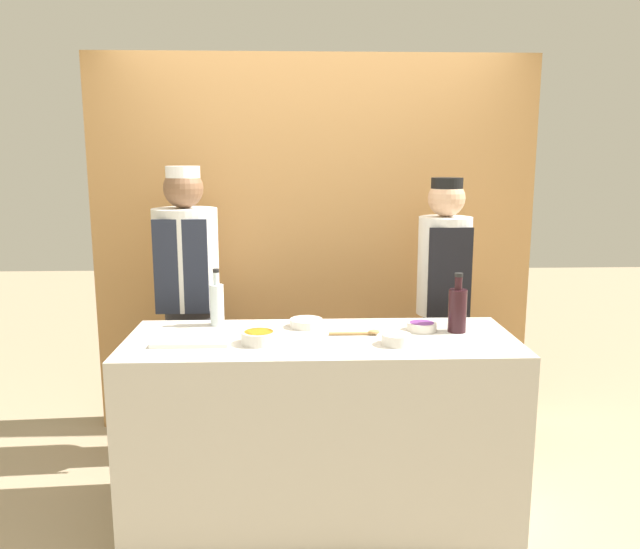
{
  "coord_description": "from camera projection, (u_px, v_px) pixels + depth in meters",
  "views": [
    {
      "loc": [
        -0.12,
        -2.87,
        1.77
      ],
      "look_at": [
        0.0,
        0.14,
        1.2
      ],
      "focal_mm": 35.0,
      "sensor_mm": 36.0,
      "label": 1
    }
  ],
  "objects": [
    {
      "name": "sauce_bowl_orange",
      "position": [
        259.0,
        337.0,
        2.87
      ],
      "size": [
        0.16,
        0.16,
        0.06
      ],
      "color": "silver",
      "rests_on": "counter"
    },
    {
      "name": "counter",
      "position": [
        321.0,
        428.0,
        3.06
      ],
      "size": [
        1.86,
        0.7,
        0.92
      ],
      "color": "beige",
      "rests_on": "ground_plane"
    },
    {
      "name": "cutting_board",
      "position": [
        192.0,
        340.0,
        2.89
      ],
      "size": [
        0.35,
        0.2,
        0.02
      ],
      "color": "white",
      "rests_on": "counter"
    },
    {
      "name": "sauce_bowl_green",
      "position": [
        396.0,
        339.0,
        2.86
      ],
      "size": [
        0.13,
        0.13,
        0.05
      ],
      "color": "silver",
      "rests_on": "counter"
    },
    {
      "name": "chef_right",
      "position": [
        443.0,
        304.0,
        3.69
      ],
      "size": [
        0.31,
        0.31,
        1.66
      ],
      "color": "#28282D",
      "rests_on": "ground_plane"
    },
    {
      "name": "bottle_wine",
      "position": [
        457.0,
        309.0,
        3.05
      ],
      "size": [
        0.09,
        0.09,
        0.29
      ],
      "color": "black",
      "rests_on": "counter"
    },
    {
      "name": "chef_left",
      "position": [
        188.0,
        303.0,
        3.63
      ],
      "size": [
        0.37,
        0.37,
        1.72
      ],
      "color": "#28282D",
      "rests_on": "ground_plane"
    },
    {
      "name": "wooden_spoon",
      "position": [
        361.0,
        333.0,
        3.01
      ],
      "size": [
        0.25,
        0.04,
        0.03
      ],
      "color": "#B2844C",
      "rests_on": "counter"
    },
    {
      "name": "cabinet_wall",
      "position": [
        314.0,
        246.0,
        4.07
      ],
      "size": [
        2.81,
        0.18,
        2.4
      ],
      "color": "#B7844C",
      "rests_on": "ground_plane"
    },
    {
      "name": "bottle_clear",
      "position": [
        217.0,
        303.0,
        3.18
      ],
      "size": [
        0.07,
        0.07,
        0.29
      ],
      "color": "silver",
      "rests_on": "counter"
    },
    {
      "name": "sauce_bowl_white",
      "position": [
        306.0,
        322.0,
        3.16
      ],
      "size": [
        0.17,
        0.17,
        0.04
      ],
      "color": "silver",
      "rests_on": "counter"
    },
    {
      "name": "sauce_bowl_purple",
      "position": [
        422.0,
        326.0,
        3.09
      ],
      "size": [
        0.15,
        0.15,
        0.04
      ],
      "color": "silver",
      "rests_on": "counter"
    },
    {
      "name": "ground_plane",
      "position": [
        321.0,
        513.0,
        3.15
      ],
      "size": [
        14.0,
        14.0,
        0.0
      ],
      "primitive_type": "plane",
      "color": "tan"
    }
  ]
}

